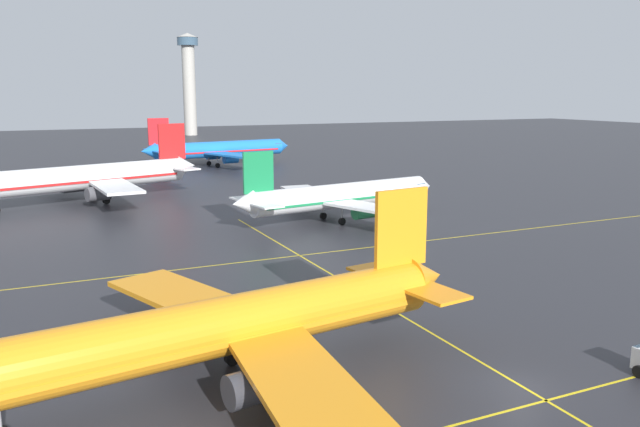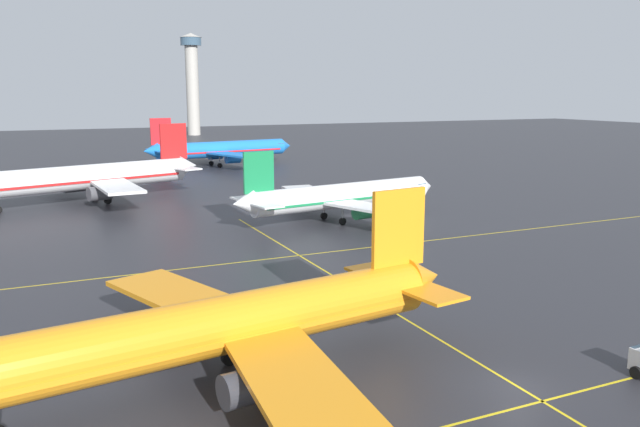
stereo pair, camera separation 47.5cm
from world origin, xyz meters
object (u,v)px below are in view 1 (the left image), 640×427
Objects in this scene: airliner_second_row at (340,196)px; control_tower at (189,77)px; airliner_front_gate at (227,326)px; airliner_third_row at (89,177)px; airliner_far_left_stand at (218,150)px.

control_tower is at bearing 82.67° from airliner_second_row.
airliner_front_gate is 50.56m from airliner_second_row.
airliner_third_row is 0.94× the size of control_tower.
airliner_second_row is (28.59, 41.70, -0.23)m from airliner_front_gate.
control_tower is (20.81, 114.42, 19.67)m from airliner_far_left_stand.
airliner_front_gate is 71.62m from airliner_third_row.
airliner_front_gate is 117.26m from airliner_far_left_stand.
control_tower is at bearing 70.89° from airliner_third_row.
airliner_far_left_stand reaches higher than airliner_second_row.
airliner_second_row is 0.87× the size of airliner_far_left_stand.
control_tower reaches higher than airliner_second_row.
airliner_front_gate is 0.93× the size of airliner_far_left_stand.
airliner_second_row is 0.81× the size of control_tower.
control_tower is (52.47, 227.33, 19.96)m from airliner_front_gate.
airliner_front_gate is at bearing -103.00° from control_tower.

